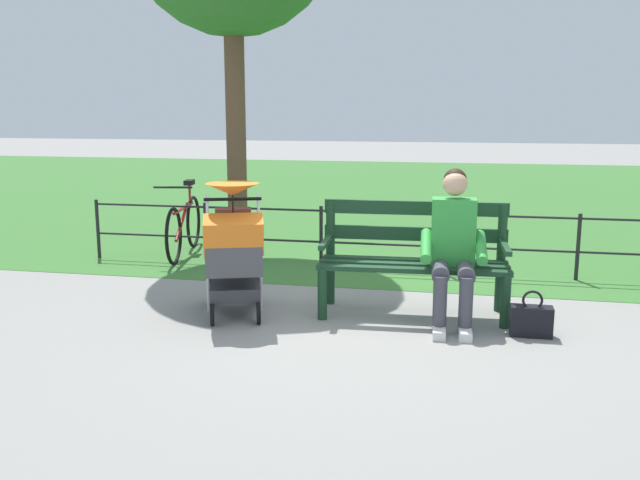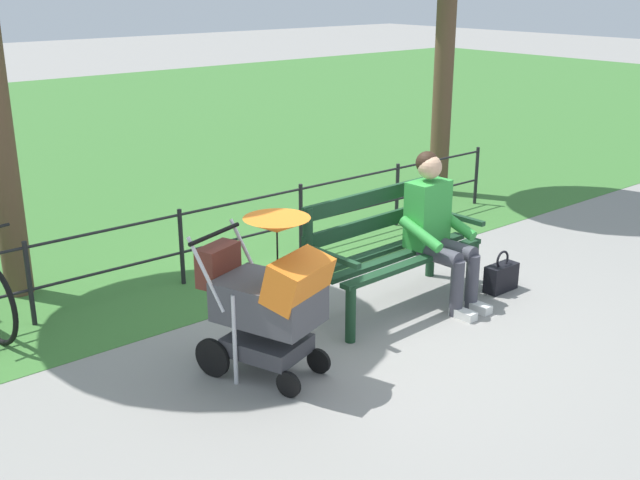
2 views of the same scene
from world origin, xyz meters
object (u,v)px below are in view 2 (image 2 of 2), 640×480
(park_bench, at_px, (389,244))
(handbag, at_px, (501,277))
(person_on_bench, at_px, (437,225))
(stroller, at_px, (269,295))

(park_bench, height_order, handbag, park_bench)
(person_on_bench, bearing_deg, stroller, 4.70)
(person_on_bench, distance_m, handbag, 0.86)
(person_on_bench, distance_m, stroller, 1.84)
(park_bench, xyz_separation_m, handbag, (-0.96, 0.44, -0.40))
(person_on_bench, xyz_separation_m, handbag, (-0.62, 0.22, -0.55))
(park_bench, distance_m, stroller, 1.55)
(park_bench, height_order, person_on_bench, person_on_bench)
(park_bench, relative_size, stroller, 1.41)
(park_bench, relative_size, handbag, 4.38)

